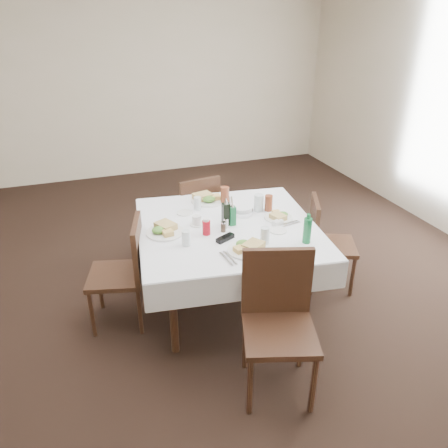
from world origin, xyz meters
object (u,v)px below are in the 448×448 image
chair_east (324,238)px  water_s (265,235)px  oil_cruet_dark (226,213)px  water_w (186,238)px  coffee_mug (197,221)px  chair_south (278,313)px  oil_cruet_green (232,215)px  dining_table (228,234)px  green_bottle (307,230)px  chair_west (126,267)px  ketchup_bottle (206,227)px  water_n (197,203)px  chair_north (196,211)px  water_e (259,203)px  bread_basket (242,210)px

chair_east → water_s: water_s is taller
oil_cruet_dark → chair_east: bearing=-1.8°
water_w → coffee_mug: water_w is taller
chair_south → oil_cruet_green: bearing=88.4°
water_w → dining_table: bearing=26.9°
chair_south → green_bottle: 0.72m
dining_table → green_bottle: 0.68m
water_w → green_bottle: bearing=-16.8°
chair_west → water_w: chair_west is taller
chair_west → water_s: bearing=-22.3°
oil_cruet_green → coffee_mug: oil_cruet_green is taller
ketchup_bottle → water_w: bearing=-149.3°
dining_table → chair_west: chair_west is taller
dining_table → water_n: 0.43m
chair_north → ketchup_bottle: ketchup_bottle is taller
chair_west → oil_cruet_dark: (0.82, -0.03, 0.35)m
chair_east → chair_west: chair_west is taller
chair_west → water_n: chair_west is taller
chair_west → oil_cruet_dark: oil_cruet_dark is taller
water_w → ketchup_bottle: (0.19, 0.11, 0.00)m
chair_north → water_s: bearing=-81.7°
water_n → water_e: 0.53m
chair_east → chair_west: 1.75m
chair_north → chair_west: bearing=-134.3°
dining_table → oil_cruet_green: (0.04, -0.00, 0.16)m
chair_west → coffee_mug: bearing=4.8°
dining_table → chair_north: 0.90m
chair_east → coffee_mug: (-1.15, 0.11, 0.31)m
chair_west → oil_cruet_green: (0.87, -0.04, 0.33)m
water_n → water_e: size_ratio=0.77×
oil_cruet_dark → ketchup_bottle: bearing=-151.9°
oil_cruet_dark → oil_cruet_green: size_ratio=1.17×
oil_cruet_green → ketchup_bottle: (-0.25, -0.09, -0.02)m
water_e → oil_cruet_dark: bearing=-155.6°
chair_east → water_w: bearing=-171.7°
chair_west → oil_cruet_dark: 0.90m
chair_east → coffee_mug: 1.20m
dining_table → water_e: water_e is taller
bread_basket → oil_cruet_dark: bearing=-141.3°
chair_south → coffee_mug: size_ratio=8.79×
water_e → oil_cruet_dark: size_ratio=0.62×
dining_table → oil_cruet_green: 0.17m
chair_north → oil_cruet_green: bearing=-86.3°
chair_north → bread_basket: (0.21, -0.70, 0.29)m
water_e → green_bottle: bearing=-80.1°
dining_table → chair_east: (0.92, -0.01, -0.20)m
water_n → chair_west: bearing=-153.8°
chair_west → coffee_mug: 0.67m
dining_table → chair_south: chair_south is taller
ketchup_bottle → chair_east: bearing=3.9°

